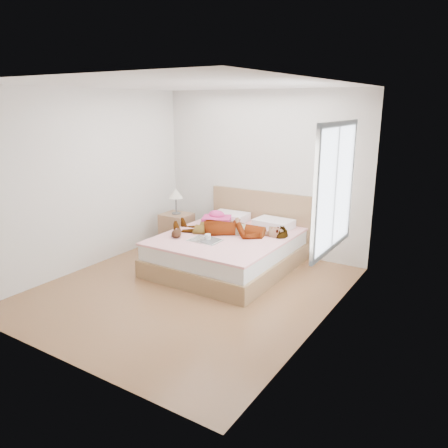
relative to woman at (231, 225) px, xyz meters
name	(u,v)px	position (x,y,z in m)	size (l,w,h in m)	color
ground	(190,289)	(0.01, -1.06, -0.63)	(4.00, 4.00, 0.00)	#532F19
woman	(231,225)	(0.00, 0.00, 0.00)	(0.65, 1.72, 0.24)	silver
hair	(216,219)	(-0.57, 0.45, -0.08)	(0.44, 0.54, 0.08)	black
phone	(218,212)	(-0.50, 0.40, 0.06)	(0.04, 0.09, 0.01)	silver
room_shell	(335,188)	(1.78, -0.76, 0.87)	(4.00, 4.00, 4.00)	white
bed	(231,248)	(0.01, -0.03, -0.35)	(1.80, 2.08, 1.00)	olive
towel	(217,220)	(-0.42, 0.24, -0.02)	(0.55, 0.51, 0.23)	#E33D95
magazine	(205,240)	(-0.12, -0.52, -0.11)	(0.46, 0.30, 0.03)	white
coffee_mug	(208,237)	(-0.09, -0.48, -0.07)	(0.12, 0.10, 0.09)	white
plush_toy	(177,233)	(-0.55, -0.61, -0.06)	(0.19, 0.24, 0.12)	black
nightstand	(177,228)	(-1.24, 0.25, -0.29)	(0.49, 0.44, 1.03)	brown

